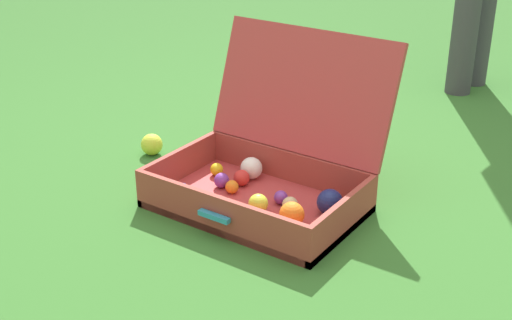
# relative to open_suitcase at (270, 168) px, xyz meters

# --- Properties ---
(ground_plane) EXTENTS (16.00, 16.00, 0.00)m
(ground_plane) POSITION_rel_open_suitcase_xyz_m (-0.02, -0.01, -0.12)
(ground_plane) COLOR #336B28
(open_suitcase) EXTENTS (0.66, 0.59, 0.53)m
(open_suitcase) POSITION_rel_open_suitcase_xyz_m (0.00, 0.00, 0.00)
(open_suitcase) COLOR #B23838
(open_suitcase) RESTS_ON ground
(stray_ball_on_grass) EXTENTS (0.08, 0.08, 0.08)m
(stray_ball_on_grass) POSITION_rel_open_suitcase_xyz_m (-0.58, 0.06, -0.08)
(stray_ball_on_grass) COLOR #CCDB38
(stray_ball_on_grass) RESTS_ON ground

